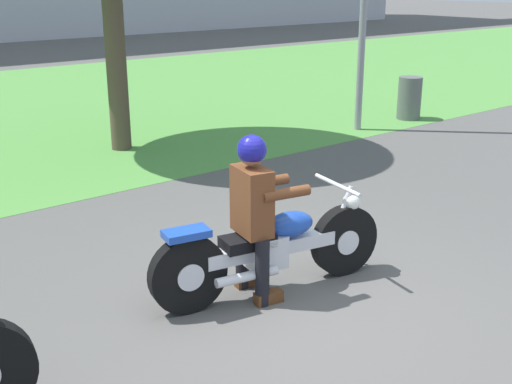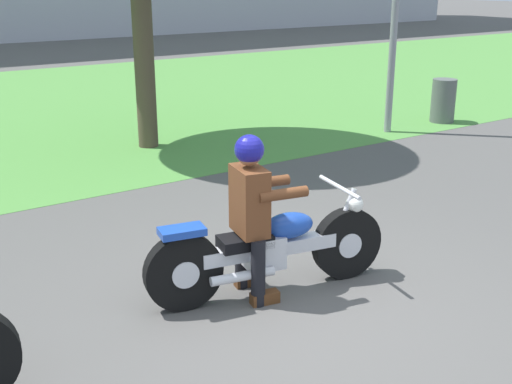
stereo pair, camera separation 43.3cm
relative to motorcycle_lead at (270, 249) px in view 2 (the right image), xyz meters
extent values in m
plane|color=#565451|center=(-0.02, -0.57, -0.39)|extent=(120.00, 120.00, 0.00)
cylinder|color=black|center=(0.74, -0.14, -0.07)|extent=(0.66, 0.24, 0.65)
cylinder|color=silver|center=(0.74, -0.14, -0.07)|extent=(0.25, 0.18, 0.23)
cylinder|color=black|center=(-0.75, 0.15, -0.07)|extent=(0.66, 0.24, 0.65)
cylinder|color=silver|center=(-0.75, 0.15, -0.07)|extent=(0.25, 0.18, 0.23)
cube|color=silver|center=(-0.01, 0.00, 0.01)|extent=(1.22, 0.37, 0.12)
cube|color=silver|center=(-0.05, 0.01, -0.01)|extent=(0.36, 0.30, 0.28)
ellipsoid|color=#1E47B2|center=(0.17, -0.03, 0.19)|extent=(0.48, 0.32, 0.22)
cube|color=black|center=(-0.22, 0.05, 0.11)|extent=(0.48, 0.32, 0.10)
cube|color=#1E47B2|center=(-0.75, 0.15, 0.28)|extent=(0.39, 0.27, 0.06)
cylinder|color=silver|center=(0.69, -0.13, 0.18)|extent=(0.26, 0.10, 0.53)
cylinder|color=silver|center=(0.64, -0.12, 0.47)|extent=(0.16, 0.65, 0.04)
sphere|color=white|center=(0.80, -0.15, 0.29)|extent=(0.16, 0.16, 0.16)
cylinder|color=silver|center=(-0.33, -0.08, -0.13)|extent=(0.56, 0.18, 0.08)
cylinder|color=black|center=(-0.15, 0.22, -0.11)|extent=(0.12, 0.12, 0.57)
cube|color=#593319|center=(-0.09, 0.20, -0.34)|extent=(0.25, 0.14, 0.10)
cylinder|color=black|center=(-0.22, -0.14, -0.11)|extent=(0.12, 0.12, 0.57)
cube|color=#593319|center=(-0.16, -0.15, -0.34)|extent=(0.25, 0.14, 0.10)
cube|color=brown|center=(-0.18, 0.04, 0.46)|extent=(0.29, 0.42, 0.56)
cylinder|color=brown|center=(0.07, 0.16, 0.54)|extent=(0.43, 0.17, 0.09)
cylinder|color=brown|center=(0.00, -0.17, 0.54)|extent=(0.43, 0.17, 0.09)
sphere|color=#996B4C|center=(-0.18, 0.04, 0.86)|extent=(0.20, 0.20, 0.20)
sphere|color=navy|center=(-0.18, 0.04, 0.89)|extent=(0.24, 0.24, 0.24)
cylinder|color=brown|center=(1.31, 5.19, 0.98)|extent=(0.31, 0.31, 2.75)
cylinder|color=#595E5B|center=(6.61, 3.78, 0.00)|extent=(0.44, 0.44, 0.80)
camera|label=1|loc=(-3.28, -3.84, 2.19)|focal=45.54mm
camera|label=2|loc=(-2.93, -4.10, 2.19)|focal=45.54mm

